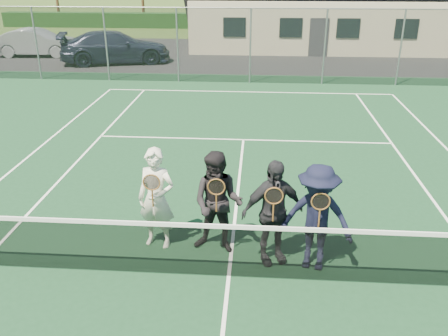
# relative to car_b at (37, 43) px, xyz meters

# --- Properties ---
(ground) EXTENTS (220.00, 220.00, 0.00)m
(ground) POSITION_rel_car_b_xyz_m (11.59, 0.98, -0.72)
(ground) COLOR #304719
(ground) RESTS_ON ground
(court_surface) EXTENTS (30.00, 30.00, 0.02)m
(court_surface) POSITION_rel_car_b_xyz_m (11.59, -19.02, -0.71)
(court_surface) COLOR #14381E
(court_surface) RESTS_ON ground
(tarmac_carpark) EXTENTS (40.00, 12.00, 0.01)m
(tarmac_carpark) POSITION_rel_car_b_xyz_m (7.59, 0.98, -0.72)
(tarmac_carpark) COLOR black
(tarmac_carpark) RESTS_ON ground
(hedge_row) EXTENTS (40.00, 1.20, 1.10)m
(hedge_row) POSITION_rel_car_b_xyz_m (11.59, 12.98, -0.17)
(hedge_row) COLOR black
(hedge_row) RESTS_ON ground
(car_b) EXTENTS (4.45, 1.76, 1.44)m
(car_b) POSITION_rel_car_b_xyz_m (0.00, 0.00, 0.00)
(car_b) COLOR gray
(car_b) RESTS_ON ground
(car_c) EXTENTS (5.77, 3.54, 1.56)m
(car_c) POSITION_rel_car_b_xyz_m (4.78, -1.58, 0.06)
(car_c) COLOR #181C30
(car_c) RESTS_ON ground
(court_markings) EXTENTS (11.03, 23.83, 0.01)m
(court_markings) POSITION_rel_car_b_xyz_m (11.59, -19.02, -0.70)
(court_markings) COLOR white
(court_markings) RESTS_ON court_surface
(tennis_net) EXTENTS (11.68, 0.08, 1.10)m
(tennis_net) POSITION_rel_car_b_xyz_m (11.59, -19.02, -0.18)
(tennis_net) COLOR slate
(tennis_net) RESTS_ON ground
(perimeter_fence) EXTENTS (30.07, 0.07, 3.02)m
(perimeter_fence) POSITION_rel_car_b_xyz_m (11.59, -5.52, 0.80)
(perimeter_fence) COLOR slate
(perimeter_fence) RESTS_ON ground
(player_a) EXTENTS (0.73, 0.56, 1.80)m
(player_a) POSITION_rel_car_b_xyz_m (10.30, -18.15, 0.20)
(player_a) COLOR white
(player_a) RESTS_ON court_surface
(player_b) EXTENTS (0.99, 0.84, 1.80)m
(player_b) POSITION_rel_car_b_xyz_m (11.36, -18.24, 0.20)
(player_b) COLOR black
(player_b) RESTS_ON court_surface
(player_c) EXTENTS (1.14, 0.80, 1.80)m
(player_c) POSITION_rel_car_b_xyz_m (12.26, -18.49, 0.20)
(player_c) COLOR black
(player_c) RESTS_ON court_surface
(player_d) EXTENTS (1.29, 0.93, 1.80)m
(player_d) POSITION_rel_car_b_xyz_m (12.95, -18.63, 0.20)
(player_d) COLOR black
(player_d) RESTS_ON court_surface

